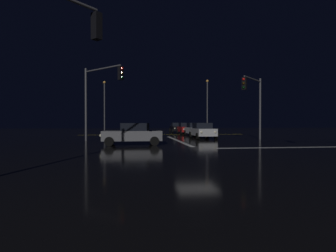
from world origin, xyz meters
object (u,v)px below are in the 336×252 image
sedan_white (195,129)px  streetlamp_right_far (207,102)px  sedan_gray_crossing (133,134)px  streetlamp_left_far (104,103)px  traffic_signal_ne (254,96)px  traffic_signal_sw (41,39)px  sedan_black (177,128)px  sedan_silver (203,131)px  traffic_signal_nw (100,89)px  sedan_red (186,128)px

sedan_white → streetlamp_right_far: streetlamp_right_far is taller
sedan_gray_crossing → streetlamp_left_far: streetlamp_left_far is taller
sedan_white → traffic_signal_ne: (3.45, -8.44, 3.20)m
traffic_signal_sw → streetlamp_left_far: (-1.87, 36.14, 0.57)m
sedan_white → sedan_black: (-0.46, 11.07, 0.00)m
sedan_silver → traffic_signal_sw: (-9.82, -16.85, 3.56)m
traffic_signal_nw → traffic_signal_sw: size_ratio=1.00×
traffic_signal_nw → traffic_signal_sw: (-0.18, -13.60, -0.05)m
sedan_white → sedan_silver: bearing=-94.9°
sedan_silver → sedan_gray_crossing: (-6.89, -6.70, 0.00)m
sedan_white → sedan_red: (-0.10, 5.44, 0.00)m
sedan_red → traffic_signal_nw: size_ratio=0.68×
sedan_red → sedan_black: (-0.36, 5.63, 0.00)m
traffic_signal_ne → streetlamp_left_far: (-15.59, 22.42, 0.92)m
sedan_red → traffic_signal_ne: bearing=-75.6°
sedan_black → streetlamp_right_far: (5.83, 2.91, 4.41)m
sedan_gray_crossing → traffic_signal_ne: (10.79, 3.57, 3.20)m
sedan_silver → streetlamp_right_far: (5.83, 19.30, 4.41)m
sedan_white → sedan_red: bearing=91.1°
sedan_white → sedan_black: size_ratio=1.00×
sedan_gray_crossing → traffic_signal_sw: (-2.93, -10.15, 3.56)m
sedan_silver → sedan_white: same height
streetlamp_left_far → sedan_gray_crossing: bearing=-79.5°
sedan_gray_crossing → streetlamp_left_far: size_ratio=0.51×
sedan_silver → sedan_gray_crossing: bearing=-135.8°
sedan_black → traffic_signal_sw: traffic_signal_sw is taller
traffic_signal_nw → streetlamp_left_far: streetlamp_left_far is taller
sedan_red → traffic_signal_nw: 17.58m
streetlamp_right_far → traffic_signal_ne: bearing=-94.9°
sedan_silver → traffic_signal_sw: 19.82m
sedan_gray_crossing → streetlamp_right_far: (12.71, 25.99, 4.41)m
sedan_black → streetlamp_right_far: streetlamp_right_far is taller
traffic_signal_ne → sedan_gray_crossing: bearing=-161.7°
sedan_red → streetlamp_left_far: size_ratio=0.51×
sedan_gray_crossing → traffic_signal_nw: bearing=128.6°
traffic_signal_sw → traffic_signal_ne: (13.73, 13.73, -0.35)m
sedan_white → traffic_signal_nw: traffic_signal_nw is taller
sedan_red → streetlamp_left_far: streetlamp_left_far is taller
sedan_gray_crossing → sedan_red: bearing=67.5°
sedan_red → sedan_gray_crossing: same height
sedan_silver → traffic_signal_nw: traffic_signal_nw is taller
sedan_silver → traffic_signal_ne: size_ratio=0.75×
streetlamp_left_far → sedan_silver: bearing=-58.8°
sedan_silver → traffic_signal_nw: size_ratio=0.68×
sedan_silver → streetlamp_right_far: bearing=73.2°
sedan_black → traffic_signal_ne: traffic_signal_ne is taller
sedan_black → sedan_gray_crossing: same height
streetlamp_left_far → traffic_signal_sw: bearing=-87.0°
sedan_gray_crossing → traffic_signal_sw: 11.15m
sedan_gray_crossing → streetlamp_right_far: streetlamp_right_far is taller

